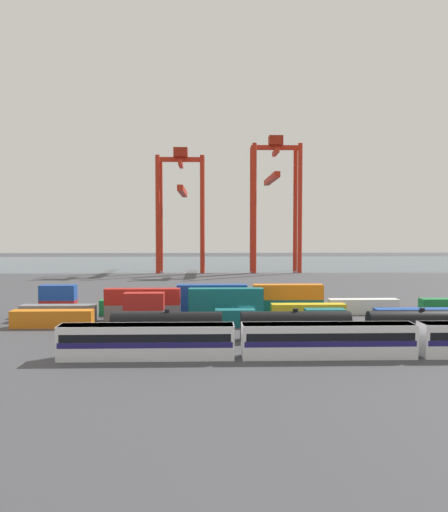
% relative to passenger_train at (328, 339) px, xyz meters
% --- Properties ---
extents(ground_plane, '(420.00, 420.00, 0.00)m').
position_rel_passenger_train_xyz_m(ground_plane, '(-7.71, 63.38, -2.14)').
color(ground_plane, '#424247').
extents(harbour_water, '(400.00, 110.00, 0.01)m').
position_rel_passenger_train_xyz_m(harbour_water, '(-7.71, 172.08, -2.14)').
color(harbour_water, '#384C60').
rests_on(harbour_water, ground_plane).
extents(passenger_train, '(61.42, 3.14, 3.90)m').
position_rel_passenger_train_xyz_m(passenger_train, '(0.00, 0.00, 0.00)').
color(passenger_train, silver).
rests_on(passenger_train, ground_plane).
extents(freight_tank_row, '(65.67, 2.77, 4.23)m').
position_rel_passenger_train_xyz_m(freight_tank_row, '(6.32, 9.30, -0.17)').
color(freight_tank_row, '#232326').
rests_on(freight_tank_row, ground_plane).
extents(shipping_container_0, '(12.10, 2.44, 2.60)m').
position_rel_passenger_train_xyz_m(shipping_container_0, '(-37.28, 19.49, -0.84)').
color(shipping_container_0, orange).
rests_on(shipping_container_0, ground_plane).
extents(shipping_container_1, '(6.04, 2.44, 2.60)m').
position_rel_passenger_train_xyz_m(shipping_container_1, '(-23.50, 19.49, -0.84)').
color(shipping_container_1, slate).
rests_on(shipping_container_1, ground_plane).
extents(shipping_container_2, '(6.04, 2.44, 2.60)m').
position_rel_passenger_train_xyz_m(shipping_container_2, '(-23.50, 19.49, 1.76)').
color(shipping_container_2, '#AD211C').
rests_on(shipping_container_2, shipping_container_1).
extents(shipping_container_3, '(6.04, 2.44, 2.60)m').
position_rel_passenger_train_xyz_m(shipping_container_3, '(-9.71, 19.49, -0.84)').
color(shipping_container_3, '#146066').
rests_on(shipping_container_3, ground_plane).
extents(shipping_container_4, '(6.04, 2.44, 2.60)m').
position_rel_passenger_train_xyz_m(shipping_container_4, '(4.07, 19.49, -0.84)').
color(shipping_container_4, '#146066').
rests_on(shipping_container_4, ground_plane).
extents(shipping_container_5, '(12.10, 2.44, 2.60)m').
position_rel_passenger_train_xyz_m(shipping_container_5, '(17.85, 19.49, -0.84)').
color(shipping_container_5, '#1C4299').
rests_on(shipping_container_5, ground_plane).
extents(shipping_container_8, '(12.10, 2.44, 2.60)m').
position_rel_passenger_train_xyz_m(shipping_container_8, '(-37.90, 25.11, -0.84)').
color(shipping_container_8, slate).
rests_on(shipping_container_8, ground_plane).
extents(shipping_container_9, '(12.10, 2.44, 2.60)m').
position_rel_passenger_train_xyz_m(shipping_container_9, '(-24.41, 25.11, -0.84)').
color(shipping_container_9, slate).
rests_on(shipping_container_9, ground_plane).
extents(shipping_container_10, '(12.10, 2.44, 2.60)m').
position_rel_passenger_train_xyz_m(shipping_container_10, '(-24.41, 25.11, 1.76)').
color(shipping_container_10, '#AD211C').
rests_on(shipping_container_10, shipping_container_9).
extents(shipping_container_11, '(12.10, 2.44, 2.60)m').
position_rel_passenger_train_xyz_m(shipping_container_11, '(-10.92, 25.11, -0.84)').
color(shipping_container_11, '#146066').
rests_on(shipping_container_11, ground_plane).
extents(shipping_container_12, '(12.10, 2.44, 2.60)m').
position_rel_passenger_train_xyz_m(shipping_container_12, '(-10.92, 25.11, 1.76)').
color(shipping_container_12, '#146066').
rests_on(shipping_container_12, shipping_container_11).
extents(shipping_container_13, '(12.10, 2.44, 2.60)m').
position_rel_passenger_train_xyz_m(shipping_container_13, '(2.56, 25.11, -0.84)').
color(shipping_container_13, gold).
rests_on(shipping_container_13, ground_plane).
extents(shipping_container_14, '(6.04, 2.44, 2.60)m').
position_rel_passenger_train_xyz_m(shipping_container_14, '(-39.62, 30.73, -0.84)').
color(shipping_container_14, '#AD211C').
rests_on(shipping_container_14, ground_plane).
extents(shipping_container_15, '(6.04, 2.44, 2.60)m').
position_rel_passenger_train_xyz_m(shipping_container_15, '(-39.62, 30.73, 1.76)').
color(shipping_container_15, '#1C4299').
rests_on(shipping_container_15, shipping_container_14).
extents(shipping_container_16, '(12.10, 2.44, 2.60)m').
position_rel_passenger_train_xyz_m(shipping_container_16, '(-26.38, 30.73, -0.84)').
color(shipping_container_16, '#197538').
rests_on(shipping_container_16, ground_plane).
extents(shipping_container_17, '(12.10, 2.44, 2.60)m').
position_rel_passenger_train_xyz_m(shipping_container_17, '(-13.14, 30.73, -0.84)').
color(shipping_container_17, '#1C4299').
rests_on(shipping_container_17, ground_plane).
extents(shipping_container_18, '(12.10, 2.44, 2.60)m').
position_rel_passenger_train_xyz_m(shipping_container_18, '(-13.14, 30.73, 1.76)').
color(shipping_container_18, '#1C4299').
rests_on(shipping_container_18, shipping_container_17).
extents(shipping_container_19, '(12.10, 2.44, 2.60)m').
position_rel_passenger_train_xyz_m(shipping_container_19, '(0.10, 30.73, -0.84)').
color(shipping_container_19, '#146066').
rests_on(shipping_container_19, ground_plane).
extents(shipping_container_20, '(12.10, 2.44, 2.60)m').
position_rel_passenger_train_xyz_m(shipping_container_20, '(0.10, 30.73, 1.76)').
color(shipping_container_20, orange).
rests_on(shipping_container_20, shipping_container_19).
extents(shipping_container_21, '(12.10, 2.44, 2.60)m').
position_rel_passenger_train_xyz_m(shipping_container_21, '(13.34, 30.73, -0.84)').
color(shipping_container_21, silver).
rests_on(shipping_container_21, ground_plane).
extents(shipping_container_22, '(6.04, 2.44, 2.60)m').
position_rel_passenger_train_xyz_m(shipping_container_22, '(26.58, 30.73, -0.84)').
color(shipping_container_22, '#197538').
rests_on(shipping_container_22, ground_plane).
extents(gantry_crane_west, '(16.62, 36.98, 43.07)m').
position_rel_passenger_train_xyz_m(gantry_crane_west, '(-23.35, 125.34, 23.68)').
color(gantry_crane_west, red).
rests_on(gantry_crane_west, ground_plane).
extents(gantry_crane_central, '(17.21, 34.44, 47.31)m').
position_rel_passenger_train_xyz_m(gantry_crane_central, '(9.68, 124.86, 26.31)').
color(gantry_crane_central, red).
rests_on(gantry_crane_central, ground_plane).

